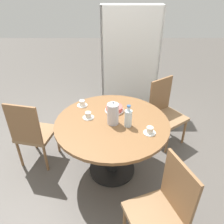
{
  "coord_description": "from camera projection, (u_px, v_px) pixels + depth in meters",
  "views": [
    {
      "loc": [
        -0.0,
        -2.0,
        2.13
      ],
      "look_at": [
        0.0,
        0.35,
        0.66
      ],
      "focal_mm": 35.0,
      "sensor_mm": 36.0,
      "label": 1
    }
  ],
  "objects": [
    {
      "name": "ground_plane",
      "position": [
        112.0,
        169.0,
        2.83
      ],
      "size": [
        14.0,
        14.0,
        0.0
      ],
      "primitive_type": "plane",
      "color": "#56514C"
    },
    {
      "name": "chair_a",
      "position": [
        33.0,
        133.0,
        2.68
      ],
      "size": [
        0.5,
        0.5,
        0.95
      ],
      "rotation": [
        0.0,
        0.0,
        2.93
      ],
      "color": "olive",
      "rests_on": "ground_plane"
    },
    {
      "name": "cup_c",
      "position": [
        150.0,
        131.0,
        2.24
      ],
      "size": [
        0.13,
        0.13,
        0.07
      ],
      "color": "white",
      "rests_on": "dining_table"
    },
    {
      "name": "chair_c",
      "position": [
        165.0,
        111.0,
        3.1
      ],
      "size": [
        0.59,
        0.59,
        0.95
      ],
      "rotation": [
        0.0,
        0.0,
        6.91
      ],
      "color": "olive",
      "rests_on": "ground_plane"
    },
    {
      "name": "cup_a",
      "position": [
        82.0,
        104.0,
        2.71
      ],
      "size": [
        0.13,
        0.13,
        0.07
      ],
      "color": "white",
      "rests_on": "dining_table"
    },
    {
      "name": "coffee_pot",
      "position": [
        113.0,
        113.0,
        2.34
      ],
      "size": [
        0.12,
        0.12,
        0.28
      ],
      "color": "silver",
      "rests_on": "dining_table"
    },
    {
      "name": "bookshelf",
      "position": [
        129.0,
        61.0,
        3.82
      ],
      "size": [
        0.99,
        0.28,
        1.76
      ],
      "rotation": [
        0.0,
        0.0,
        3.14
      ],
      "color": "silver",
      "rests_on": "ground_plane"
    },
    {
      "name": "cake_main",
      "position": [
        114.0,
        109.0,
        2.61
      ],
      "size": [
        0.23,
        0.23,
        0.06
      ],
      "color": "white",
      "rests_on": "dining_table"
    },
    {
      "name": "cup_b",
      "position": [
        88.0,
        116.0,
        2.48
      ],
      "size": [
        0.13,
        0.13,
        0.07
      ],
      "color": "white",
      "rests_on": "dining_table"
    },
    {
      "name": "dining_table",
      "position": [
        112.0,
        134.0,
        2.52
      ],
      "size": [
        1.28,
        1.28,
        0.75
      ],
      "color": "black",
      "rests_on": "ground_plane"
    },
    {
      "name": "water_bottle",
      "position": [
        128.0,
        118.0,
        2.31
      ],
      "size": [
        0.08,
        0.08,
        0.25
      ],
      "color": "silver",
      "rests_on": "dining_table"
    },
    {
      "name": "chair_b",
      "position": [
        162.0,
        209.0,
        1.81
      ],
      "size": [
        0.54,
        0.54,
        0.95
      ],
      "rotation": [
        0.0,
        0.0,
        5.07
      ],
      "color": "olive",
      "rests_on": "ground_plane"
    }
  ]
}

